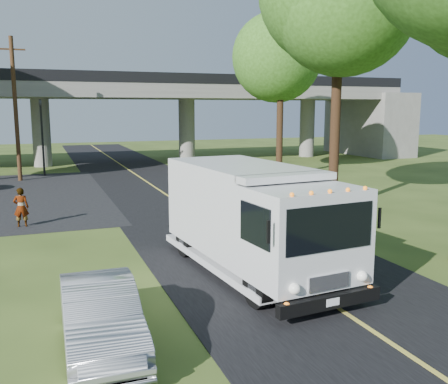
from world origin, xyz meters
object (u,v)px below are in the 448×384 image
traffic_signal (42,129)px  tree_right_far (285,51)px  utility_pole (16,108)px  step_van (253,216)px  silver_sedan (100,315)px  pedestrian (21,207)px

traffic_signal → tree_right_far: tree_right_far is taller
utility_pole → step_van: utility_pole is taller
step_van → silver_sedan: (-4.57, -3.07, -0.99)m
tree_right_far → pedestrian: (-16.29, -9.45, -7.52)m
traffic_signal → pedestrian: bearing=-94.0°
silver_sedan → pedestrian: (-1.69, 11.32, 0.13)m
traffic_signal → tree_right_far: 17.18m
tree_right_far → silver_sedan: tree_right_far is taller
utility_pole → step_van: (6.68, -21.86, -2.95)m
utility_pole → tree_right_far: tree_right_far is taller
traffic_signal → silver_sedan: (0.61, -26.93, -2.54)m
utility_pole → step_van: bearing=-73.0°
utility_pole → tree_right_far: bearing=-14.0°
tree_right_far → pedestrian: size_ratio=7.00×
traffic_signal → tree_right_far: (15.21, -6.16, 5.10)m
pedestrian → silver_sedan: bearing=105.5°
step_van → silver_sedan: size_ratio=1.86×
step_van → traffic_signal: bearing=96.8°
traffic_signal → step_van: bearing=-77.8°
utility_pole → tree_right_far: (16.71, -4.16, 3.71)m
traffic_signal → silver_sedan: size_ratio=1.30×
utility_pole → pedestrian: (0.41, -13.61, -3.81)m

